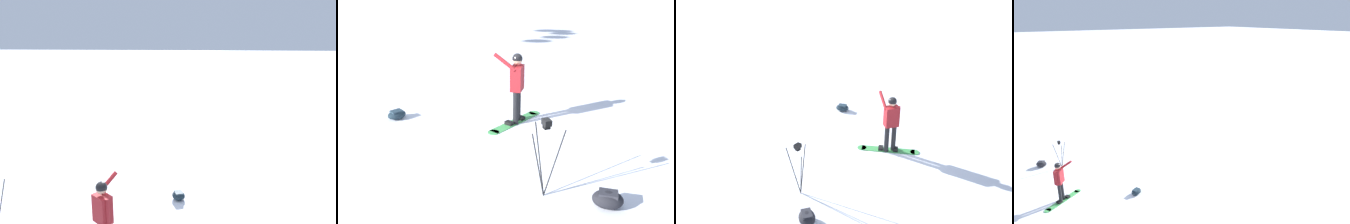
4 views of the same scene
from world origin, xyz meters
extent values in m
plane|color=white|center=(0.00, 0.00, 0.00)|extent=(300.00, 300.00, 0.00)
cylinder|color=black|center=(0.61, 0.53, 0.43)|extent=(0.14, 0.14, 0.85)
cylinder|color=black|center=(0.74, 0.71, 0.43)|extent=(0.14, 0.14, 0.85)
cube|color=maroon|center=(0.68, 0.62, 1.16)|extent=(0.45, 0.48, 0.60)
sphere|color=tan|center=(0.68, 0.62, 1.60)|extent=(0.23, 0.23, 0.23)
sphere|color=black|center=(0.68, 0.62, 1.63)|extent=(0.24, 0.24, 0.24)
cylinder|color=maroon|center=(0.36, 0.62, 1.58)|extent=(0.49, 0.40, 0.42)
cylinder|color=maroon|center=(0.81, 0.77, 1.16)|extent=(0.09, 0.09, 0.60)
cube|color=#3F994C|center=(0.63, 0.62, 0.01)|extent=(1.53, 0.99, 0.02)
cylinder|color=#3F994C|center=(-0.07, 0.25, 0.01)|extent=(0.27, 0.27, 0.02)
cylinder|color=#3F994C|center=(1.33, 0.99, 0.01)|extent=(0.27, 0.27, 0.02)
cube|color=black|center=(0.44, 0.51, 0.06)|extent=(0.22, 0.24, 0.08)
cube|color=black|center=(0.83, 0.72, 0.06)|extent=(0.22, 0.24, 0.08)
ellipsoid|color=black|center=(0.77, -3.10, 0.15)|extent=(0.63, 0.60, 0.30)
cube|color=#2C2C33|center=(0.77, -3.10, 0.25)|extent=(0.38, 0.36, 0.08)
cylinder|color=#262628|center=(-0.09, -2.28, 0.64)|extent=(0.08, 0.33, 1.28)
cylinder|color=#262628|center=(-0.22, -2.48, 0.64)|extent=(0.32, 0.13, 1.28)
cylinder|color=#262628|center=(0.06, -2.51, 0.64)|extent=(0.30, 0.19, 1.28)
cube|color=black|center=(-0.07, -2.43, 1.31)|extent=(0.10, 0.10, 0.06)
cube|color=black|center=(-0.07, -2.43, 1.39)|extent=(0.12, 0.16, 0.10)
ellipsoid|color=#192833|center=(-2.11, 1.91, 0.11)|extent=(0.57, 0.51, 0.22)
cube|color=#263A47|center=(-2.11, 1.91, 0.19)|extent=(0.34, 0.31, 0.08)
camera|label=1|loc=(6.37, 2.78, 4.55)|focal=33.85mm
camera|label=2|loc=(-2.59, -7.25, 3.79)|focal=39.73mm
camera|label=3|loc=(5.25, -7.57, 5.95)|focal=39.11mm
camera|label=4|loc=(2.76, 12.41, 7.38)|focal=32.31mm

